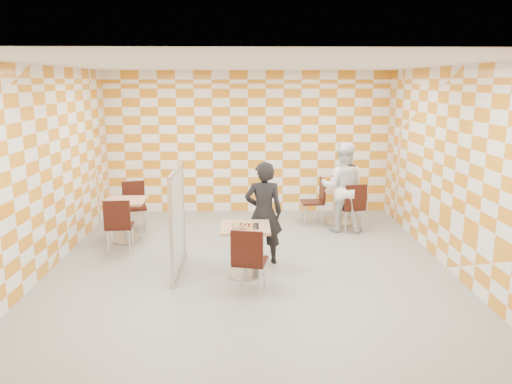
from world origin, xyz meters
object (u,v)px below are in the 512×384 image
chair_empty_near (118,222)px  sport_bottle (332,181)px  main_table (245,242)px  empty_table (126,213)px  partition (177,220)px  man_dark (264,213)px  second_table (340,199)px  soda_bottle (344,181)px  man_white (343,187)px  chair_main_front (249,257)px  chair_second_side (317,197)px  chair_empty_far (134,202)px  chair_second_front (353,204)px

chair_empty_near → sport_bottle: 4.23m
main_table → sport_bottle: bearing=58.9°
empty_table → chair_empty_near: chair_empty_near is taller
partition → man_dark: bearing=14.2°
second_table → main_table: bearing=-124.8°
main_table → soda_bottle: 3.41m
man_white → soda_bottle: size_ratio=7.30×
chair_main_front → partition: partition is taller
man_dark → second_table: bearing=-131.0°
chair_second_side → chair_empty_far: (-3.51, -0.29, 0.00)m
man_white → chair_empty_far: bearing=9.6°
chair_main_front → second_table: bearing=61.7°
chair_main_front → man_white: 3.46m
second_table → chair_empty_near: (-3.93, -1.73, 0.04)m
partition → chair_main_front: bearing=-41.8°
empty_table → chair_second_front: 4.14m
main_table → man_dark: 0.67m
main_table → man_white: man_white is taller
chair_empty_far → man_dark: size_ratio=0.58×
soda_bottle → chair_second_side: bearing=-169.7°
sport_bottle → main_table: bearing=-121.1°
chair_empty_far → sport_bottle: 3.87m
main_table → chair_empty_near: chair_empty_near is taller
partition → main_table: bearing=-12.0°
soda_bottle → partition: bearing=-139.1°
main_table → man_white: 2.91m
second_table → man_dark: size_ratio=0.47×
chair_second_side → man_white: (0.41, -0.42, 0.29)m
man_white → man_dark: bearing=59.5°
second_table → partition: size_ratio=0.48×
chair_second_side → empty_table: bearing=-164.2°
chair_main_front → sport_bottle: (1.68, 3.57, 0.29)m
main_table → chair_main_front: size_ratio=0.81×
main_table → soda_bottle: bearing=54.7°
empty_table → sport_bottle: bearing=17.1°
soda_bottle → empty_table: bearing=-165.0°
chair_second_front → man_white: man_white is taller
main_table → chair_second_side: chair_second_side is taller
main_table → man_dark: (0.28, 0.53, 0.29)m
chair_main_front → chair_second_front: same height
man_dark → empty_table: bearing=-30.3°
chair_empty_near → chair_main_front: bearing=-38.9°
chair_second_side → chair_empty_near: bearing=-154.0°
sport_bottle → soda_bottle: 0.25m
empty_table → partition: size_ratio=0.48×
man_white → soda_bottle: man_white is taller
empty_table → man_dark: (2.38, -1.14, 0.29)m
partition → empty_table: bearing=127.1°
sport_bottle → chair_second_front: bearing=-68.7°
second_table → empty_table: 4.11m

